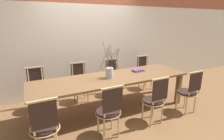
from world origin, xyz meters
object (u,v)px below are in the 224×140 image
at_px(dining_table, 112,81).
at_px(book_stack, 138,70).
at_px(chair_near_center, 155,99).
at_px(chair_far_center, 114,76).
at_px(vase_centerpiece, 109,72).

height_order(dining_table, book_stack, book_stack).
height_order(chair_near_center, chair_far_center, same).
relative_size(chair_far_center, vase_centerpiece, 1.25).
bearing_deg(dining_table, chair_far_center, 60.76).
bearing_deg(chair_near_center, book_stack, 74.67).
distance_m(dining_table, chair_far_center, 0.90).
xyz_separation_m(dining_table, vase_centerpiece, (-0.07, -0.02, 0.20)).
bearing_deg(chair_far_center, book_stack, 114.23).
height_order(vase_centerpiece, book_stack, vase_centerpiece).
distance_m(dining_table, book_stack, 0.74).
bearing_deg(chair_far_center, chair_near_center, 91.73).
bearing_deg(vase_centerpiece, book_stack, 10.42).
distance_m(dining_table, vase_centerpiece, 0.21).
distance_m(chair_near_center, chair_far_center, 1.53).
xyz_separation_m(chair_far_center, book_stack, (0.29, -0.64, 0.27)).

